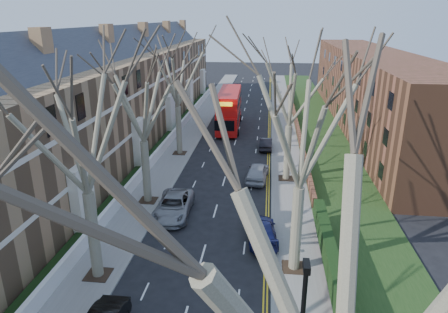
% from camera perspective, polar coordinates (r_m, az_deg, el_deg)
% --- Properties ---
extents(pavement_left, '(3.00, 102.00, 0.12)m').
position_cam_1_polar(pavement_left, '(54.57, -4.15, 4.18)').
color(pavement_left, slate).
rests_on(pavement_left, ground).
extents(pavement_right, '(3.00, 102.00, 0.12)m').
position_cam_1_polar(pavement_right, '(53.72, 8.57, 3.77)').
color(pavement_right, slate).
rests_on(pavement_right, ground).
extents(terrace_left, '(9.70, 78.00, 13.60)m').
position_cam_1_polar(terrace_left, '(47.92, -15.19, 8.13)').
color(terrace_left, '#9C754F').
rests_on(terrace_left, ground).
extents(flats_right, '(13.97, 54.00, 10.00)m').
position_cam_1_polar(flats_right, '(58.14, 20.20, 8.97)').
color(flats_right, brown).
rests_on(flats_right, ground).
extents(front_wall_left, '(0.30, 78.00, 1.00)m').
position_cam_1_polar(front_wall_left, '(47.27, -7.88, 2.33)').
color(front_wall_left, white).
rests_on(front_wall_left, ground).
extents(grass_verge_right, '(6.00, 102.00, 0.06)m').
position_cam_1_polar(grass_verge_right, '(54.07, 13.35, 3.65)').
color(grass_verge_right, '#1B3714').
rests_on(grass_verge_right, ground).
extents(tree_left_mid, '(10.50, 10.50, 14.71)m').
position_cam_1_polar(tree_left_mid, '(21.56, -20.04, 5.25)').
color(tree_left_mid, '#716750').
rests_on(tree_left_mid, ground).
extents(tree_left_far, '(10.15, 10.15, 14.22)m').
position_cam_1_polar(tree_left_far, '(30.70, -11.87, 9.36)').
color(tree_left_far, '#716750').
rests_on(tree_left_far, ground).
extents(tree_left_dist, '(10.50, 10.50, 14.71)m').
position_cam_1_polar(tree_left_dist, '(42.10, -6.82, 12.72)').
color(tree_left_dist, '#716750').
rests_on(tree_left_dist, ground).
extents(tree_right_near, '(10.85, 10.85, 15.20)m').
position_cam_1_polar(tree_right_near, '(8.34, 18.94, -14.98)').
color(tree_right_near, '#716750').
rests_on(tree_right_near, ground).
extents(tree_right_mid, '(10.50, 10.50, 14.71)m').
position_cam_1_polar(tree_right_mid, '(21.37, 11.38, 5.93)').
color(tree_right_mid, '#716750').
rests_on(tree_right_mid, ground).
extents(tree_right_far, '(10.15, 10.15, 14.22)m').
position_cam_1_polar(tree_right_far, '(35.16, 9.62, 10.75)').
color(tree_right_far, '#716750').
rests_on(tree_right_far, ground).
extents(double_decker_bus, '(3.27, 11.96, 4.94)m').
position_cam_1_polar(double_decker_bus, '(53.84, 0.76, 6.63)').
color(double_decker_bus, red).
rests_on(double_decker_bus, ground).
extents(car_left_far, '(2.71, 5.61, 1.54)m').
position_cam_1_polar(car_left_far, '(30.80, -7.21, -7.00)').
color(car_left_far, gray).
rests_on(car_left_far, ground).
extents(car_right_near, '(2.47, 4.93, 1.37)m').
position_cam_1_polar(car_right_near, '(27.55, 5.43, -10.53)').
color(car_right_near, '#171B52').
rests_on(car_right_near, ground).
extents(car_right_mid, '(2.28, 4.83, 1.60)m').
position_cam_1_polar(car_right_mid, '(36.96, 4.80, -2.21)').
color(car_right_mid, '#999AA1').
rests_on(car_right_mid, ground).
extents(car_right_far, '(1.44, 4.00, 1.31)m').
position_cam_1_polar(car_right_far, '(45.75, 6.01, 1.87)').
color(car_right_far, black).
rests_on(car_right_far, ground).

